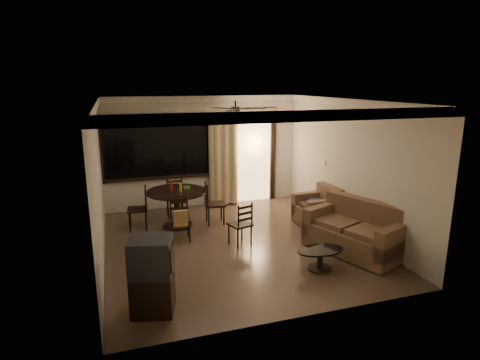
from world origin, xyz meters
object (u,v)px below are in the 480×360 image
object	(u,v)px
coffee_table	(320,256)
side_chair	(240,232)
dining_chair_east	(215,211)
dining_table	(177,198)
dining_chair_west	(138,217)
sofa	(356,233)
armchair	(319,209)
dining_chair_south	(180,226)
dining_chair_north	(175,204)
tv_cabinet	(152,275)

from	to	relation	value
coffee_table	side_chair	world-z (taller)	side_chair
coffee_table	dining_chair_east	bearing A→B (deg)	112.42
dining_table	dining_chair_west	world-z (taller)	dining_table
dining_chair_east	dining_chair_west	bearing A→B (deg)	90.00
sofa	coffee_table	xyz separation A→B (m)	(-1.00, -0.45, -0.14)
armchair	sofa	bearing A→B (deg)	-94.63
dining_chair_south	dining_chair_north	xyz separation A→B (m)	(0.15, 1.64, -0.02)
dining_chair_east	armchair	world-z (taller)	dining_chair_east
dining_table	sofa	xyz separation A→B (m)	(2.99, -2.41, -0.27)
dining_chair_east	armchair	bearing A→B (deg)	-103.86
dining_chair_west	dining_chair_east	world-z (taller)	same
armchair	side_chair	bearing A→B (deg)	-166.20
coffee_table	dining_chair_north	bearing A→B (deg)	117.69
tv_cabinet	sofa	bearing A→B (deg)	27.87
dining_table	dining_chair_north	bearing A→B (deg)	84.95
dining_table	dining_chair_east	xyz separation A→B (m)	(0.83, -0.08, -0.36)
dining_table	armchair	world-z (taller)	dining_table
coffee_table	tv_cabinet	bearing A→B (deg)	-171.11
dining_chair_east	sofa	world-z (taller)	sofa
dining_chair_south	tv_cabinet	distance (m)	2.59
dining_chair_west	armchair	world-z (taller)	dining_chair_west
dining_chair_west	armchair	distance (m)	3.99
sofa	side_chair	distance (m)	2.21
dining_table	coffee_table	size ratio (longest dim) A/B	1.58
dining_chair_east	side_chair	xyz separation A→B (m)	(0.18, -1.35, -0.02)
dining_chair_east	tv_cabinet	size ratio (longest dim) A/B	0.87
tv_cabinet	side_chair	xyz separation A→B (m)	(1.88, 1.88, -0.28)
dining_chair_south	sofa	world-z (taller)	sofa
dining_chair_west	coffee_table	xyz separation A→B (m)	(2.82, -2.94, -0.04)
dining_chair_east	dining_chair_south	bearing A→B (deg)	135.70
dining_table	tv_cabinet	size ratio (longest dim) A/B	1.20
tv_cabinet	armchair	bearing A→B (deg)	46.95
dining_chair_west	tv_cabinet	xyz separation A→B (m)	(-0.04, -3.38, 0.26)
dining_chair_west	side_chair	bearing A→B (deg)	55.98
dining_chair_south	sofa	xyz separation A→B (m)	(3.06, -1.56, 0.07)
dining_chair_west	dining_chair_east	distance (m)	1.67
dining_chair_west	sofa	world-z (taller)	sofa
side_chair	dining_chair_east	bearing A→B (deg)	-99.59
dining_table	armchair	xyz separation A→B (m)	(3.05, -0.84, -0.29)
tv_cabinet	sofa	size ratio (longest dim) A/B	0.55
dining_chair_east	dining_chair_north	distance (m)	1.15
dining_table	coffee_table	distance (m)	3.50
dining_table	dining_chair_south	size ratio (longest dim) A/B	1.38
dining_table	coffee_table	xyz separation A→B (m)	(1.98, -2.86, -0.40)
dining_chair_west	side_chair	distance (m)	2.38
dining_table	sofa	world-z (taller)	dining_table
sofa	coffee_table	bearing A→B (deg)	-177.66
coffee_table	dining_table	bearing A→B (deg)	124.70
dining_table	dining_chair_south	distance (m)	0.92
sofa	dining_chair_west	bearing A→B (deg)	125.18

